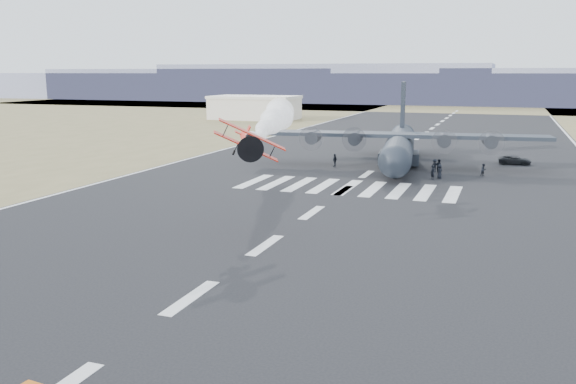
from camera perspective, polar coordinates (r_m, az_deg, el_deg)
The scene contains 19 objects.
scrub_far at distance 249.55m, azimuth 15.99°, elevation 7.64°, with size 500.00×80.00×0.00m, color olive.
runway_markings at distance 81.56m, azimuth 7.36°, elevation 1.66°, with size 60.00×260.00×0.01m, color silver, non-canonical shape.
ridge_seg_a at distance 350.31m, azimuth -17.71°, elevation 9.49°, with size 150.00×50.00×13.00m, color gray.
ridge_seg_b at distance 315.18m, azimuth -8.14°, elevation 9.96°, with size 150.00×50.00×15.00m, color gray.
ridge_seg_c at distance 290.53m, azimuth 3.44°, elevation 10.15°, with size 150.00×50.00×17.00m, color gray.
ridge_seg_d at distance 279.22m, azimuth 16.51°, elevation 9.27°, with size 150.00×50.00×13.00m, color gray.
hangar_left at distance 177.93m, azimuth -3.13°, elevation 7.92°, with size 24.50×14.50×6.70m.
aerobatic_biplane at distance 51.12m, azimuth -3.86°, elevation 4.75°, with size 5.56×5.67×3.94m.
smoke_trail at distance 75.88m, azimuth -1.02°, elevation 7.01°, with size 9.62×29.59×3.83m.
transport_aircraft at distance 90.09m, azimuth 10.38°, elevation 4.42°, with size 41.03×33.67×11.84m.
support_vehicle at distance 95.65m, azimuth 20.46°, elevation 2.82°, with size 2.11×4.59×1.27m, color black.
crew_a at distance 84.08m, azimuth 9.75°, elevation 2.42°, with size 0.59×0.48×1.61m, color black.
crew_b at distance 84.81m, azimuth 13.94°, elevation 2.40°, with size 0.88×0.54×1.81m, color black.
crew_c at distance 84.96m, azimuth 13.56°, elevation 2.41°, with size 1.14×0.53×1.76m, color black.
crew_d at distance 87.87m, azimuth 4.40°, elevation 3.00°, with size 1.07×0.55×1.83m, color black.
crew_e at distance 79.86m, azimuth 14.00°, elevation 1.87°, with size 0.88×0.54×1.81m, color black.
crew_f at distance 83.76m, azimuth 10.79°, elevation 2.38°, with size 1.55×0.50×1.67m, color black.
crew_g at distance 79.12m, azimuth 13.38°, elevation 1.79°, with size 0.64×0.52×1.75m, color black.
crew_h at distance 83.33m, azimuth 17.83°, elevation 1.98°, with size 0.79×0.49×1.62m, color black.
Camera 1 is at (17.26, -18.60, 13.28)m, focal length 38.00 mm.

